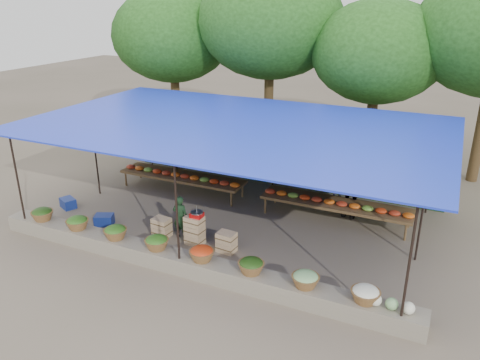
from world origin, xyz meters
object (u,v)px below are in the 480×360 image
at_px(weighing_scale, 197,214).
at_px(vendor_seated, 181,217).
at_px(blue_crate_back, 68,203).
at_px(crate_counter, 194,233).
at_px(blue_crate_front, 104,220).

xyz_separation_m(weighing_scale, vendor_seated, (-0.57, 0.13, -0.26)).
xyz_separation_m(vendor_seated, blue_crate_back, (-4.06, 0.18, -0.45)).
distance_m(weighing_scale, blue_crate_back, 4.69).
bearing_deg(crate_counter, blue_crate_front, -177.30).
bearing_deg(blue_crate_front, vendor_seated, -17.96).
relative_size(vendor_seated, blue_crate_front, 2.39).
bearing_deg(crate_counter, blue_crate_back, 176.11).
bearing_deg(vendor_seated, blue_crate_front, 3.44).
distance_m(crate_counter, weighing_scale, 0.55).
xyz_separation_m(crate_counter, blue_crate_back, (-4.52, 0.31, -0.17)).
xyz_separation_m(crate_counter, vendor_seated, (-0.45, 0.13, 0.28)).
xyz_separation_m(crate_counter, weighing_scale, (0.11, 0.00, 0.54)).
bearing_deg(vendor_seated, weighing_scale, 164.20).
height_order(crate_counter, blue_crate_back, crate_counter).
distance_m(weighing_scale, blue_crate_front, 2.98).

